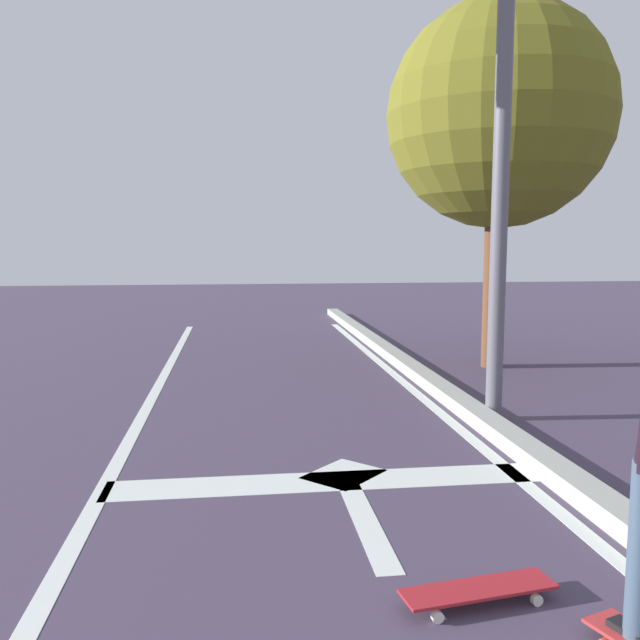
# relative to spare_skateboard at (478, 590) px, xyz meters

# --- Properties ---
(lane_line_center) EXTENTS (0.12, 20.00, 0.01)m
(lane_line_center) POSITION_rel_spare_skateboard_xyz_m (-2.12, 0.92, -0.07)
(lane_line_center) COLOR silver
(lane_line_center) RESTS_ON ground
(lane_line_curbside) EXTENTS (0.12, 20.00, 0.01)m
(lane_line_curbside) POSITION_rel_spare_skateboard_xyz_m (0.93, 0.92, -0.07)
(lane_line_curbside) COLOR silver
(lane_line_curbside) RESTS_ON ground
(stop_bar) EXTENTS (3.20, 0.40, 0.01)m
(stop_bar) POSITION_rel_spare_skateboard_xyz_m (-0.52, 1.73, -0.07)
(stop_bar) COLOR silver
(stop_bar) RESTS_ON ground
(lane_arrow_stem) EXTENTS (0.16, 1.40, 0.01)m
(lane_arrow_stem) POSITION_rel_spare_skateboard_xyz_m (-0.36, 1.01, -0.07)
(lane_arrow_stem) COLOR silver
(lane_arrow_stem) RESTS_ON ground
(lane_arrow_head) EXTENTS (0.71, 0.71, 0.01)m
(lane_arrow_head) POSITION_rel_spare_skateboard_xyz_m (-0.36, 1.86, -0.07)
(lane_arrow_head) COLOR silver
(lane_arrow_head) RESTS_ON ground
(curb_strip) EXTENTS (0.24, 24.00, 0.14)m
(curb_strip) POSITION_rel_spare_skateboard_xyz_m (1.18, 0.92, 0.00)
(curb_strip) COLOR #A2A59B
(curb_strip) RESTS_ON ground
(spare_skateboard) EXTENTS (0.80, 0.31, 0.08)m
(spare_skateboard) POSITION_rel_spare_skateboard_xyz_m (0.00, 0.00, 0.00)
(spare_skateboard) COLOR #A71F27
(spare_skateboard) RESTS_ON ground
(traffic_signal_mast) EXTENTS (5.35, 0.34, 4.96)m
(traffic_signal_mast) POSITION_rel_spare_skateboard_xyz_m (-0.25, 3.23, 3.64)
(traffic_signal_mast) COLOR #5B5A64
(traffic_signal_mast) RESTS_ON ground
(roadside_tree) EXTENTS (3.06, 3.06, 5.01)m
(roadside_tree) POSITION_rel_spare_skateboard_xyz_m (2.43, 5.90, 3.39)
(roadside_tree) COLOR brown
(roadside_tree) RESTS_ON ground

